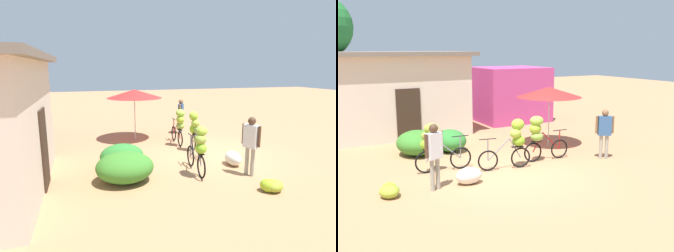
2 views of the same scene
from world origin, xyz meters
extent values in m
plane|color=#AD7A51|center=(0.00, 0.00, 0.00)|extent=(60.00, 60.00, 0.00)
cube|color=beige|center=(-1.50, 6.71, 1.59)|extent=(5.20, 3.30, 3.17)
cube|color=#72665B|center=(-1.50, 6.71, 3.25)|extent=(5.70, 3.80, 0.16)
cube|color=#332319|center=(-1.50, 5.04, 1.00)|extent=(0.90, 0.06, 2.00)
cube|color=#BD3D7F|center=(3.98, 7.12, 1.29)|extent=(3.20, 2.80, 2.57)
ellipsoid|color=#397B28|center=(-1.76, 3.09, 0.40)|extent=(1.36, 1.54, 0.81)
ellipsoid|color=#2F7A2F|center=(-0.66, 3.02, 0.37)|extent=(1.10, 1.32, 0.74)
cylinder|color=beige|center=(2.71, 2.00, 1.02)|extent=(0.04, 0.04, 2.04)
cone|color=red|center=(2.71, 2.00, 1.94)|extent=(2.28, 2.28, 0.35)
torus|color=black|center=(-1.10, 0.97, 0.32)|extent=(0.65, 0.10, 0.65)
torus|color=black|center=(-2.10, 1.04, 0.32)|extent=(0.65, 0.10, 0.65)
cylinder|color=slate|center=(-1.93, 1.03, 0.60)|extent=(0.38, 0.06, 0.58)
cylinder|color=slate|center=(-1.42, 0.99, 0.60)|extent=(0.68, 0.09, 0.59)
cylinder|color=black|center=(-1.10, 0.97, 0.98)|extent=(0.50, 0.07, 0.03)
cylinder|color=slate|center=(-1.10, 0.97, 0.65)|extent=(0.04, 0.04, 0.65)
cube|color=black|center=(-2.00, 1.04, 0.68)|extent=(0.37, 0.17, 0.02)
ellipsoid|color=#82C22B|center=(-2.06, 1.05, 0.84)|extent=(0.40, 0.32, 0.31)
ellipsoid|color=#88A238|center=(-2.01, 1.05, 1.07)|extent=(0.47, 0.41, 0.28)
ellipsoid|color=#9AC53A|center=(-1.94, 0.99, 1.29)|extent=(0.46, 0.40, 0.27)
torus|color=black|center=(-0.49, 0.40, 0.30)|extent=(0.61, 0.15, 0.61)
torus|color=black|center=(0.49, 0.23, 0.30)|extent=(0.61, 0.15, 0.61)
cylinder|color=slate|center=(0.32, 0.26, 0.61)|extent=(0.38, 0.10, 0.62)
cylinder|color=slate|center=(-0.17, 0.35, 0.61)|extent=(0.67, 0.15, 0.63)
cylinder|color=black|center=(-0.49, 0.40, 0.94)|extent=(0.50, 0.11, 0.03)
cylinder|color=slate|center=(-0.49, 0.40, 0.62)|extent=(0.04, 0.04, 0.63)
cube|color=black|center=(0.39, 0.25, 0.64)|extent=(0.38, 0.20, 0.02)
ellipsoid|color=#81B424|center=(0.44, 0.26, 0.81)|extent=(0.44, 0.38, 0.32)
ellipsoid|color=#92B638|center=(0.33, 0.25, 1.05)|extent=(0.37, 0.31, 0.28)
ellipsoid|color=#86B629|center=(0.42, 0.28, 1.29)|extent=(0.43, 0.36, 0.33)
torus|color=black|center=(2.08, 0.49, 0.31)|extent=(0.62, 0.08, 0.62)
torus|color=black|center=(1.12, 0.54, 0.31)|extent=(0.62, 0.08, 0.62)
cylinder|color=maroon|center=(1.29, 0.53, 0.60)|extent=(0.37, 0.06, 0.61)
cylinder|color=maroon|center=(1.77, 0.51, 0.60)|extent=(0.65, 0.07, 0.61)
cylinder|color=black|center=(2.08, 0.49, 0.92)|extent=(0.50, 0.06, 0.03)
cylinder|color=maroon|center=(2.08, 0.49, 0.61)|extent=(0.04, 0.04, 0.61)
cube|color=black|center=(1.21, 0.54, 0.65)|extent=(0.37, 0.16, 0.02)
ellipsoid|color=#80A640|center=(1.23, 0.50, 0.80)|extent=(0.43, 0.36, 0.28)
ellipsoid|color=#90B12E|center=(1.18, 0.52, 1.05)|extent=(0.41, 0.34, 0.34)
ellipsoid|color=#8DC63C|center=(1.22, 0.51, 1.29)|extent=(0.47, 0.41, 0.29)
ellipsoid|color=#7CB72D|center=(-3.36, -0.27, 0.13)|extent=(0.47, 0.43, 0.27)
ellipsoid|color=#98BF26|center=(-3.40, -0.18, 0.16)|extent=(0.53, 0.51, 0.32)
ellipsoid|color=#97A92F|center=(-3.43, -0.32, 0.15)|extent=(0.62, 0.65, 0.30)
ellipsoid|color=silver|center=(-1.40, -0.33, 0.22)|extent=(0.71, 0.46, 0.44)
cylinder|color=gray|center=(3.36, -0.28, 0.38)|extent=(0.11, 0.11, 0.77)
cylinder|color=gray|center=(3.20, -0.19, 0.38)|extent=(0.11, 0.11, 0.77)
cube|color=#33598C|center=(3.28, -0.24, 1.07)|extent=(0.45, 0.37, 0.61)
cylinder|color=brown|center=(3.49, -0.36, 1.11)|extent=(0.08, 0.08, 0.55)
cylinder|color=brown|center=(3.06, -0.11, 1.11)|extent=(0.08, 0.08, 0.55)
sphere|color=brown|center=(3.28, -0.24, 1.48)|extent=(0.21, 0.21, 0.21)
cylinder|color=gray|center=(-2.39, -0.37, 0.41)|extent=(0.11, 0.11, 0.81)
cylinder|color=gray|center=(-2.22, -0.30, 0.41)|extent=(0.11, 0.11, 0.81)
cube|color=silver|center=(-2.31, -0.34, 1.13)|extent=(0.45, 0.35, 0.64)
cylinder|color=#4C3321|center=(-2.53, -0.44, 1.16)|extent=(0.08, 0.08, 0.58)
cylinder|color=#4C3321|center=(-2.08, -0.23, 1.16)|extent=(0.08, 0.08, 0.58)
sphere|color=#4C3321|center=(-2.31, -0.34, 1.56)|extent=(0.22, 0.22, 0.22)
camera|label=1|loc=(-8.93, 4.05, 2.97)|focal=30.37mm
camera|label=2|loc=(-5.15, -9.17, 3.45)|focal=41.40mm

